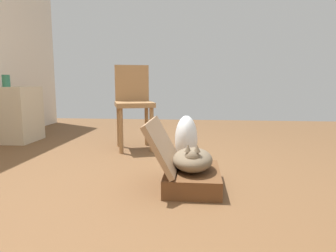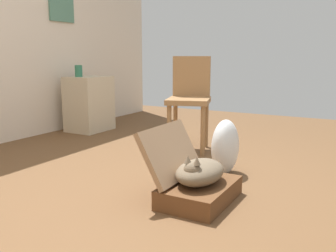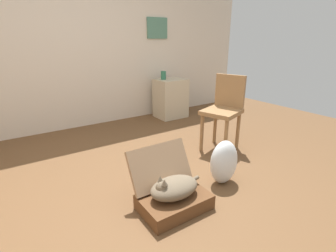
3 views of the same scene
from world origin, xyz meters
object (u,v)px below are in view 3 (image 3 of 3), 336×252
(suitcase_base, at_px, (174,202))
(vase_tall, at_px, (163,75))
(cat, at_px, (174,188))
(side_table, at_px, (171,98))
(plastic_bag_white, at_px, (224,162))
(chair, at_px, (224,109))

(suitcase_base, bearing_deg, vase_tall, 59.14)
(suitcase_base, relative_size, vase_tall, 3.95)
(cat, height_order, side_table, side_table)
(side_table, relative_size, vase_tall, 4.79)
(cat, bearing_deg, plastic_bag_white, 6.09)
(side_table, bearing_deg, chair, -98.81)
(suitcase_base, bearing_deg, side_table, 56.38)
(cat, height_order, vase_tall, vase_tall)
(vase_tall, bearing_deg, suitcase_base, -120.86)
(vase_tall, bearing_deg, cat, -121.00)
(suitcase_base, relative_size, side_table, 0.82)
(cat, relative_size, plastic_bag_white, 1.14)
(plastic_bag_white, relative_size, side_table, 0.64)
(cat, bearing_deg, side_table, 56.24)
(side_table, bearing_deg, suitcase_base, -123.62)
(side_table, xyz_separation_m, chair, (-0.24, -1.52, 0.18))
(suitcase_base, distance_m, chair, 1.48)
(side_table, distance_m, chair, 1.55)
(side_table, bearing_deg, plastic_bag_white, -111.33)
(cat, relative_size, side_table, 0.74)
(cat, xyz_separation_m, chair, (1.24, 0.68, 0.32))
(side_table, height_order, chair, chair)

